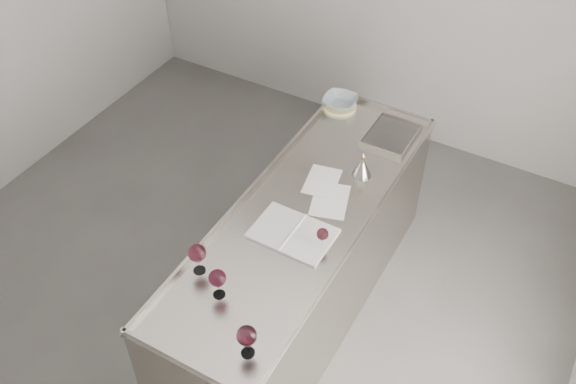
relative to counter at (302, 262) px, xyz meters
The scene contains 12 objects.
room_shell 1.10m from the counter, 148.97° to the right, with size 4.54×5.04×2.84m.
counter is the anchor object (origin of this frame).
wine_glass_left 0.95m from the counter, 112.09° to the right, with size 0.10×0.10×0.19m.
wine_glass_middle 0.97m from the counter, 96.77° to the right, with size 0.09×0.09×0.18m.
wine_glass_right 1.18m from the counter, 76.97° to the right, with size 0.10×0.10×0.20m.
wine_glass_small 0.64m from the counter, 41.30° to the right, with size 0.07×0.07×0.14m.
notebook 0.51m from the counter, 80.02° to the right, with size 0.46×0.33×0.02m.
loose_paper_top 0.51m from the counter, 58.70° to the left, with size 0.21×0.30×0.00m, color silver.
loose_paper_under 0.55m from the counter, 94.47° to the left, with size 0.20×0.28×0.00m, color silver.
trivet 1.19m from the counter, 104.67° to the left, with size 0.24×0.24×0.02m, color beige.
ceramic_bowl 1.20m from the counter, 104.67° to the left, with size 0.24×0.24×0.06m, color #8C9CA3.
wine_funnel 0.72m from the counter, 70.35° to the left, with size 0.13×0.13×0.18m.
Camera 1 is at (1.74, -2.09, 3.64)m, focal length 40.00 mm.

